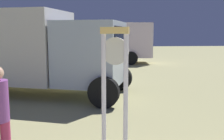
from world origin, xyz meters
The scene contains 3 objects.
standing_clock centered at (-0.37, 2.78, 1.35)m, with size 0.43×0.26×2.20m.
box_truck_near centered at (-3.19, 8.30, 1.59)m, with size 7.74×4.71×2.86m.
box_truck_far centered at (0.84, 17.13, 1.55)m, with size 6.76×3.02×2.83m.
Camera 1 is at (-0.80, -0.98, 2.10)m, focal length 40.92 mm.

